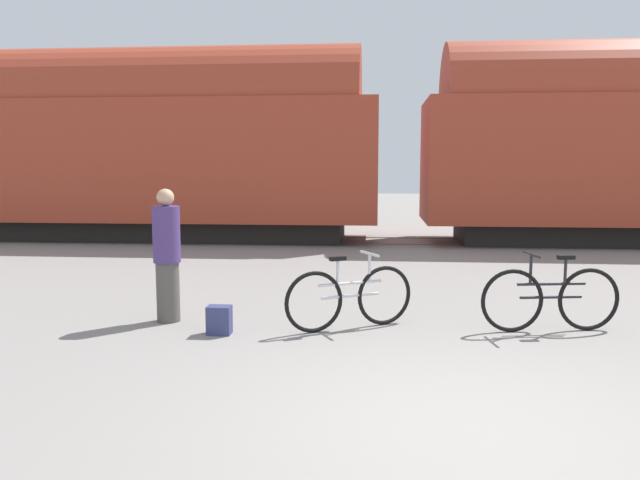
{
  "coord_description": "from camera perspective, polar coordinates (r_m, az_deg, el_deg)",
  "views": [
    {
      "loc": [
        -0.65,
        -4.66,
        2.0
      ],
      "look_at": [
        -1.32,
        2.81,
        1.1
      ],
      "focal_mm": 35.0,
      "sensor_mm": 36.0,
      "label": 1
    }
  ],
  "objects": [
    {
      "name": "ground_plane",
      "position": [
        5.11,
        12.5,
        -16.37
      ],
      "size": [
        80.0,
        80.0,
        0.0
      ],
      "primitive_type": "plane",
      "color": "gray"
    },
    {
      "name": "freight_train",
      "position": [
        16.55,
        7.46,
        9.06
      ],
      "size": [
        50.16,
        3.04,
        5.1
      ],
      "color": "black",
      "rests_on": "ground_plane"
    },
    {
      "name": "rail_near",
      "position": [
        15.95,
        7.41,
        -0.38
      ],
      "size": [
        62.16,
        0.07,
        0.01
      ],
      "primitive_type": "cube",
      "color": "#4C4238",
      "rests_on": "ground_plane"
    },
    {
      "name": "rail_far",
      "position": [
        17.37,
        7.23,
        0.21
      ],
      "size": [
        62.16,
        0.07,
        0.01
      ],
      "primitive_type": "cube",
      "color": "#4C4238",
      "rests_on": "ground_plane"
    },
    {
      "name": "bicycle_silver",
      "position": [
        7.67,
        2.77,
        -5.23
      ],
      "size": [
        1.53,
        0.86,
        0.93
      ],
      "color": "black",
      "rests_on": "ground_plane"
    },
    {
      "name": "bicycle_black",
      "position": [
        8.04,
        20.34,
        -5.04
      ],
      "size": [
        1.71,
        0.46,
        0.96
      ],
      "color": "black",
      "rests_on": "ground_plane"
    },
    {
      "name": "person_in_purple",
      "position": [
        8.18,
        -13.81,
        -1.39
      ],
      "size": [
        0.35,
        0.35,
        1.71
      ],
      "rotation": [
        0.0,
        0.0,
        0.74
      ],
      "color": "#514C47",
      "rests_on": "ground_plane"
    },
    {
      "name": "backpack",
      "position": [
        7.56,
        -9.19,
        -7.24
      ],
      "size": [
        0.28,
        0.2,
        0.34
      ],
      "color": "navy",
      "rests_on": "ground_plane"
    }
  ]
}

